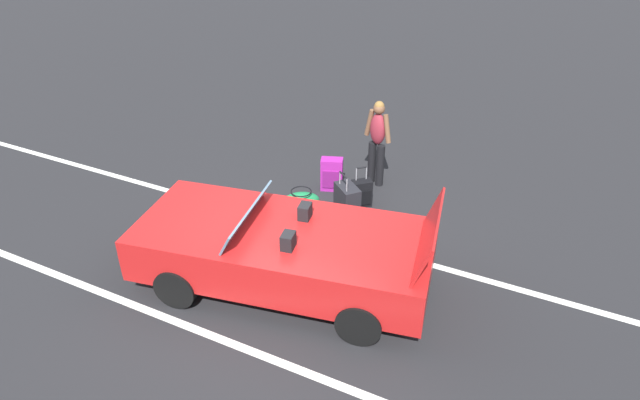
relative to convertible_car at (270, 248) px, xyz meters
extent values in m
plane|color=black|center=(-0.19, -0.04, -0.59)|extent=(80.00, 80.00, 0.00)
cube|color=silver|center=(-0.19, -1.40, -0.59)|extent=(18.00, 0.12, 0.01)
cube|color=silver|center=(-0.19, 1.30, -0.59)|extent=(18.00, 0.12, 0.01)
cube|color=red|center=(-0.19, -0.04, 0.03)|extent=(4.35, 2.48, 0.64)
cube|color=red|center=(1.22, 0.23, -0.08)|extent=(1.60, 1.88, 0.38)
cube|color=slate|center=(0.31, 0.06, 0.50)|extent=(0.46, 1.56, 0.31)
cube|color=black|center=(-0.46, 0.29, 0.46)|extent=(0.20, 0.25, 0.22)
cube|color=black|center=(-0.33, -0.44, 0.46)|extent=(0.20, 0.25, 0.22)
cube|color=red|center=(-2.11, -0.39, 0.63)|extent=(0.51, 1.52, 0.61)
cylinder|color=black|center=(0.91, 0.99, -0.29)|extent=(0.63, 0.33, 0.60)
cylinder|color=black|center=(1.20, -0.60, -0.29)|extent=(0.63, 0.33, 0.60)
cylinder|color=black|center=(-1.59, 0.53, -0.29)|extent=(0.63, 0.33, 0.60)
cylinder|color=black|center=(-1.30, -1.06, -0.29)|extent=(0.63, 0.33, 0.60)
cube|color=black|center=(-0.37, -1.84, -0.22)|extent=(0.55, 0.53, 0.74)
cube|color=black|center=(-0.47, -1.96, -0.28)|extent=(0.30, 0.27, 0.41)
cylinder|color=gray|center=(-0.22, -1.87, 0.26)|extent=(0.03, 0.03, 0.23)
cylinder|color=gray|center=(-0.42, -1.70, 0.26)|extent=(0.03, 0.03, 0.23)
cylinder|color=black|center=(-0.32, -1.79, 0.38)|extent=(0.22, 0.19, 0.03)
sphere|color=black|center=(-0.18, -1.87, -0.57)|extent=(0.04, 0.04, 0.04)
sphere|color=black|center=(-0.43, -1.65, -0.57)|extent=(0.04, 0.04, 0.04)
cube|color=#991E8C|center=(0.37, -2.82, -0.28)|extent=(0.46, 0.36, 0.62)
cube|color=#721669|center=(0.32, -2.70, -0.33)|extent=(0.31, 0.13, 0.34)
sphere|color=black|center=(0.27, -2.96, -0.57)|extent=(0.04, 0.04, 0.04)
sphere|color=black|center=(0.53, -2.86, -0.57)|extent=(0.04, 0.04, 0.04)
cube|color=black|center=(-0.36, -2.52, -0.34)|extent=(0.39, 0.38, 0.50)
cube|color=black|center=(-0.43, -2.44, -0.38)|extent=(0.22, 0.20, 0.28)
cylinder|color=gray|center=(-0.39, -2.62, 0.03)|extent=(0.03, 0.03, 0.23)
cylinder|color=gray|center=(-0.25, -2.50, 0.03)|extent=(0.03, 0.03, 0.23)
cylinder|color=black|center=(-0.32, -2.56, 0.14)|extent=(0.16, 0.15, 0.03)
sphere|color=black|center=(-0.40, -2.66, -0.57)|extent=(0.04, 0.04, 0.04)
sphere|color=black|center=(-0.22, -2.50, -0.57)|extent=(0.04, 0.04, 0.04)
ellipsoid|color=#19723F|center=(0.56, -1.98, -0.44)|extent=(0.70, 0.60, 0.30)
torus|color=black|center=(0.56, -1.98, -0.26)|extent=(0.51, 0.51, 0.02)
cylinder|color=black|center=(-0.37, -3.36, -0.18)|extent=(0.19, 0.19, 0.82)
cylinder|color=black|center=(-0.18, -3.43, -0.18)|extent=(0.19, 0.19, 0.82)
ellipsoid|color=maroon|center=(-0.28, -3.39, 0.53)|extent=(0.37, 0.31, 0.60)
sphere|color=brown|center=(-0.28, -3.39, 0.92)|extent=(0.21, 0.21, 0.21)
sphere|color=olive|center=(-0.28, -3.39, 0.97)|extent=(0.18, 0.18, 0.18)
cylinder|color=brown|center=(-0.47, -3.33, 0.59)|extent=(0.21, 0.14, 0.53)
cylinder|color=brown|center=(-0.08, -3.46, 0.59)|extent=(0.21, 0.14, 0.53)
camera|label=1|loc=(-3.42, 5.35, 4.64)|focal=31.08mm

